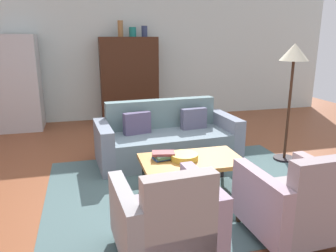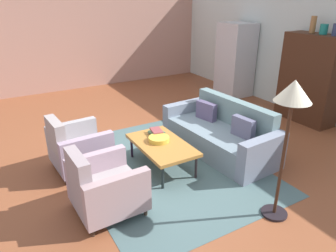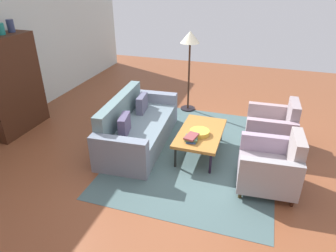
{
  "view_description": "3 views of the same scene",
  "coord_description": "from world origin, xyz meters",
  "px_view_note": "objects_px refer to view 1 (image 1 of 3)",
  "views": [
    {
      "loc": [
        -0.98,
        -3.56,
        1.82
      ],
      "look_at": [
        -0.01,
        0.17,
        0.76
      ],
      "focal_mm": 35.32,
      "sensor_mm": 36.0,
      "label": 1
    },
    {
      "loc": [
        4.04,
        -2.18,
        2.57
      ],
      "look_at": [
        -0.06,
        0.18,
        0.54
      ],
      "focal_mm": 33.79,
      "sensor_mm": 36.0,
      "label": 2
    },
    {
      "loc": [
        -4.16,
        -0.93,
        2.82
      ],
      "look_at": [
        -0.01,
        0.41,
        0.55
      ],
      "focal_mm": 32.32,
      "sensor_mm": 36.0,
      "label": 3
    }
  ],
  "objects_px": {
    "coffee_table": "(192,162)",
    "armchair_left": "(168,223)",
    "couch": "(166,139)",
    "vase_small": "(144,31)",
    "vase_round": "(133,32)",
    "floor_lamp": "(293,63)",
    "book_stack": "(163,155)",
    "vase_tall": "(120,29)",
    "armchair_right": "(296,205)",
    "refrigerator": "(19,83)",
    "cabinet": "(129,80)",
    "fruit_bowl": "(184,157)"
  },
  "relations": [
    {
      "from": "vase_tall",
      "to": "armchair_right",
      "type": "bearing_deg",
      "value": -78.54
    },
    {
      "from": "coffee_table",
      "to": "vase_tall",
      "type": "distance_m",
      "value": 3.95
    },
    {
      "from": "coffee_table",
      "to": "armchair_left",
      "type": "bearing_deg",
      "value": -117.04
    },
    {
      "from": "refrigerator",
      "to": "cabinet",
      "type": "bearing_deg",
      "value": 2.73
    },
    {
      "from": "fruit_bowl",
      "to": "vase_tall",
      "type": "bearing_deg",
      "value": 94.32
    },
    {
      "from": "armchair_left",
      "to": "refrigerator",
      "type": "bearing_deg",
      "value": 107.05
    },
    {
      "from": "refrigerator",
      "to": "couch",
      "type": "bearing_deg",
      "value": -44.0
    },
    {
      "from": "floor_lamp",
      "to": "vase_tall",
      "type": "bearing_deg",
      "value": 125.14
    },
    {
      "from": "armchair_right",
      "to": "vase_round",
      "type": "bearing_deg",
      "value": 96.13
    },
    {
      "from": "vase_small",
      "to": "refrigerator",
      "type": "distance_m",
      "value": 2.73
    },
    {
      "from": "vase_round",
      "to": "floor_lamp",
      "type": "bearing_deg",
      "value": -58.24
    },
    {
      "from": "couch",
      "to": "vase_small",
      "type": "relative_size",
      "value": 9.7
    },
    {
      "from": "vase_round",
      "to": "cabinet",
      "type": "bearing_deg",
      "value": 177.29
    },
    {
      "from": "armchair_right",
      "to": "fruit_bowl",
      "type": "distance_m",
      "value": 1.36
    },
    {
      "from": "vase_round",
      "to": "floor_lamp",
      "type": "relative_size",
      "value": 0.11
    },
    {
      "from": "couch",
      "to": "vase_tall",
      "type": "xyz_separation_m",
      "value": [
        -0.36,
        2.42,
        1.67
      ]
    },
    {
      "from": "book_stack",
      "to": "vase_tall",
      "type": "relative_size",
      "value": 0.9
    },
    {
      "from": "fruit_bowl",
      "to": "coffee_table",
      "type": "bearing_deg",
      "value": 0.0
    },
    {
      "from": "couch",
      "to": "armchair_right",
      "type": "distance_m",
      "value": 2.43
    },
    {
      "from": "couch",
      "to": "cabinet",
      "type": "distance_m",
      "value": 2.51
    },
    {
      "from": "coffee_table",
      "to": "refrigerator",
      "type": "height_order",
      "value": "refrigerator"
    },
    {
      "from": "armchair_right",
      "to": "vase_round",
      "type": "relative_size",
      "value": 4.55
    },
    {
      "from": "armchair_right",
      "to": "fruit_bowl",
      "type": "bearing_deg",
      "value": 118.36
    },
    {
      "from": "couch",
      "to": "vase_small",
      "type": "xyz_separation_m",
      "value": [
        0.14,
        2.42,
        1.62
      ]
    },
    {
      "from": "vase_small",
      "to": "floor_lamp",
      "type": "xyz_separation_m",
      "value": [
        1.57,
        -2.95,
        -0.47
      ]
    },
    {
      "from": "vase_tall",
      "to": "refrigerator",
      "type": "xyz_separation_m",
      "value": [
        -2.04,
        -0.1,
        -1.04
      ]
    },
    {
      "from": "cabinet",
      "to": "floor_lamp",
      "type": "bearing_deg",
      "value": -56.9
    },
    {
      "from": "armchair_left",
      "to": "vase_tall",
      "type": "distance_m",
      "value": 5.04
    },
    {
      "from": "coffee_table",
      "to": "couch",
      "type": "bearing_deg",
      "value": 90.28
    },
    {
      "from": "armchair_left",
      "to": "vase_round",
      "type": "distance_m",
      "value": 5.04
    },
    {
      "from": "armchair_left",
      "to": "fruit_bowl",
      "type": "bearing_deg",
      "value": 62.51
    },
    {
      "from": "refrigerator",
      "to": "floor_lamp",
      "type": "relative_size",
      "value": 1.08
    },
    {
      "from": "cabinet",
      "to": "vase_tall",
      "type": "relative_size",
      "value": 5.58
    },
    {
      "from": "vase_round",
      "to": "vase_small",
      "type": "relative_size",
      "value": 0.87
    },
    {
      "from": "vase_small",
      "to": "refrigerator",
      "type": "xyz_separation_m",
      "value": [
        -2.54,
        -0.1,
        -0.99
      ]
    },
    {
      "from": "book_stack",
      "to": "vase_tall",
      "type": "bearing_deg",
      "value": 90.65
    },
    {
      "from": "armchair_left",
      "to": "vase_small",
      "type": "bearing_deg",
      "value": 77.14
    },
    {
      "from": "couch",
      "to": "coffee_table",
      "type": "distance_m",
      "value": 1.19
    },
    {
      "from": "armchair_right",
      "to": "coffee_table",
      "type": "bearing_deg",
      "value": 114.91
    },
    {
      "from": "vase_tall",
      "to": "floor_lamp",
      "type": "relative_size",
      "value": 0.19
    },
    {
      "from": "coffee_table",
      "to": "book_stack",
      "type": "distance_m",
      "value": 0.34
    },
    {
      "from": "vase_tall",
      "to": "floor_lamp",
      "type": "height_order",
      "value": "vase_tall"
    },
    {
      "from": "cabinet",
      "to": "book_stack",
      "type": "bearing_deg",
      "value": -91.79
    },
    {
      "from": "armchair_left",
      "to": "floor_lamp",
      "type": "bearing_deg",
      "value": 34.16
    },
    {
      "from": "armchair_right",
      "to": "cabinet",
      "type": "relative_size",
      "value": 0.49
    },
    {
      "from": "vase_round",
      "to": "vase_small",
      "type": "height_order",
      "value": "vase_small"
    },
    {
      "from": "fruit_bowl",
      "to": "floor_lamp",
      "type": "height_order",
      "value": "floor_lamp"
    },
    {
      "from": "book_stack",
      "to": "armchair_left",
      "type": "bearing_deg",
      "value": -102.28
    },
    {
      "from": "couch",
      "to": "refrigerator",
      "type": "height_order",
      "value": "refrigerator"
    },
    {
      "from": "vase_small",
      "to": "armchair_left",
      "type": "bearing_deg",
      "value": -98.72
    }
  ]
}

